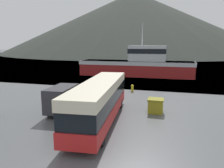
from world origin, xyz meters
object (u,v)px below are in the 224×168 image
(delivery_van, at_px, (65,98))
(small_boat, at_px, (158,72))
(storage_bin, at_px, (156,106))
(fishing_boat, at_px, (138,65))
(tour_bus, at_px, (100,100))

(delivery_van, xyz_separation_m, small_boat, (6.54, 29.98, -0.82))
(delivery_van, height_order, storage_bin, delivery_van)
(small_boat, bearing_deg, fishing_boat, 103.48)
(small_boat, bearing_deg, storage_bin, 149.75)
(tour_bus, height_order, delivery_van, tour_bus)
(delivery_van, xyz_separation_m, fishing_boat, (2.85, 25.92, 0.99))
(fishing_boat, height_order, small_boat, fishing_boat)
(fishing_boat, bearing_deg, delivery_van, 173.10)
(tour_bus, height_order, small_boat, tour_bus)
(tour_bus, bearing_deg, fishing_boat, 87.02)
(delivery_van, distance_m, storage_bin, 8.77)
(fishing_boat, xyz_separation_m, storage_bin, (5.65, -23.83, -1.64))
(tour_bus, relative_size, small_boat, 2.15)
(delivery_van, bearing_deg, tour_bus, -27.21)
(tour_bus, height_order, fishing_boat, fishing_boat)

